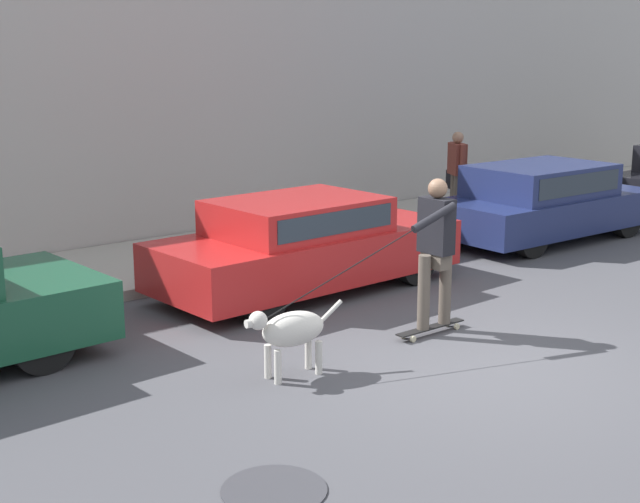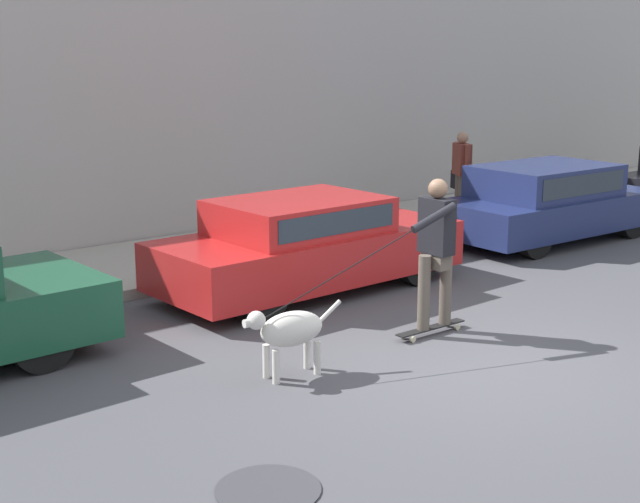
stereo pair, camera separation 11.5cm
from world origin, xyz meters
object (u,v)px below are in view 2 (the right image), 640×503
(parked_car_1, at_px, (307,246))
(skateboarder, at_px, (435,247))
(parked_car_2, at_px, (548,203))
(dog, at_px, (289,330))
(pedestrian_with_bag, at_px, (461,171))

(parked_car_1, distance_m, skateboarder, 2.32)
(parked_car_2, relative_size, dog, 3.66)
(skateboarder, bearing_deg, parked_car_2, -155.22)
(parked_car_1, xyz_separation_m, pedestrian_with_bag, (4.86, 1.82, 0.35))
(pedestrian_with_bag, bearing_deg, parked_car_1, -132.64)
(skateboarder, relative_size, pedestrian_with_bag, 1.87)
(pedestrian_with_bag, bearing_deg, skateboarder, -113.02)
(parked_car_1, height_order, skateboarder, skateboarder)
(parked_car_1, xyz_separation_m, dog, (-2.02, -2.34, -0.14))
(parked_car_2, distance_m, pedestrian_with_bag, 1.85)
(parked_car_1, height_order, dog, parked_car_1)
(dog, height_order, pedestrian_with_bag, pedestrian_with_bag)
(parked_car_2, height_order, dog, parked_car_2)
(skateboarder, bearing_deg, parked_car_1, -90.01)
(dog, xyz_separation_m, pedestrian_with_bag, (6.88, 4.16, 0.49))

